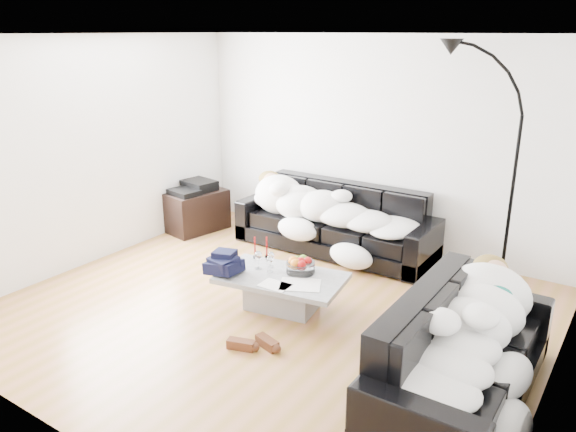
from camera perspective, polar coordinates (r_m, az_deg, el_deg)
The scene contains 24 objects.
ground at distance 5.63m, azimuth -1.73°, elevation -9.54°, with size 5.00×5.00×0.00m, color olive.
wall_back at distance 7.05m, azimuth 8.93°, elevation 7.26°, with size 5.00×0.02×2.60m, color silver.
wall_left at distance 6.87m, azimuth -19.16°, elevation 6.18°, with size 0.02×4.50×2.60m, color silver.
wall_right at distance 4.27m, azimuth 26.59°, elevation -1.85°, with size 0.02×4.50×2.60m, color silver.
ceiling at distance 4.97m, azimuth -2.02°, elevation 17.98°, with size 5.00×5.00×0.00m, color white.
sofa_back at distance 6.96m, azimuth 4.79°, elevation -0.34°, with size 2.50×0.86×0.82m, color black.
sofa_right at distance 4.39m, azimuth 17.46°, elevation -13.00°, with size 2.02×0.87×0.82m, color black.
sleeper_back at distance 6.85m, azimuth 4.64°, elevation 1.32°, with size 2.11×0.73×0.42m, color white, non-canonical shape.
sleeper_right at distance 4.28m, azimuth 17.74°, elevation -10.45°, with size 1.73×0.73×0.42m, color white, non-canonical shape.
teal_cushion at distance 4.81m, azimuth 19.34°, elevation -6.19°, with size 0.36×0.30×0.20m, color #0E6354.
coffee_table at distance 5.58m, azimuth -0.64°, elevation -7.73°, with size 1.21×0.71×0.35m, color #939699.
fruit_bowl at distance 5.54m, azimuth 1.29°, elevation -4.92°, with size 0.29×0.29×0.18m, color white.
wine_glass_a at distance 5.67m, azimuth -1.73°, elevation -4.45°, with size 0.07×0.07×0.16m, color white.
wine_glass_b at distance 5.63m, azimuth -3.03°, elevation -4.50°, with size 0.08×0.08×0.19m, color white.
wine_glass_c at distance 5.56m, azimuth -1.87°, elevation -4.91°, with size 0.07×0.07×0.17m, color white.
candle_left at distance 5.88m, azimuth -3.38°, elevation -3.24°, with size 0.04×0.04×0.23m, color maroon.
candle_right at distance 5.89m, azimuth -2.18°, elevation -3.20°, with size 0.04×0.04×0.23m, color maroon.
newspaper_a at distance 5.31m, azimuth 1.25°, elevation -6.95°, with size 0.38×0.29×0.01m, color silver.
newspaper_b at distance 5.30m, azimuth -1.33°, elevation -7.01°, with size 0.29×0.20×0.01m, color silver.
navy_jacket at distance 5.53m, azimuth -6.57°, elevation -4.19°, with size 0.36×0.30×0.18m, color black, non-canonical shape.
shoes at distance 5.01m, azimuth -3.55°, elevation -12.77°, with size 0.42×0.30×0.09m, color #472311, non-canonical shape.
av_cabinet at distance 7.82m, azimuth -9.37°, elevation 0.56°, with size 0.55×0.80×0.55m, color black.
stereo at distance 7.72m, azimuth -9.50°, elevation 2.96°, with size 0.44×0.34×0.13m, color black.
floor_lamp at distance 6.21m, azimuth 21.90°, elevation 2.94°, with size 0.82×0.33×2.24m, color black, non-canonical shape.
Camera 1 is at (2.90, -4.03, 2.63)m, focal length 35.00 mm.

